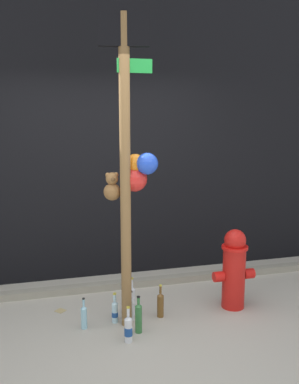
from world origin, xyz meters
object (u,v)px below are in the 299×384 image
(memorial_post, at_px, (129,151))
(bottle_5, at_px, (115,311))
(bottle_6, at_px, (160,304))
(bottle_0, at_px, (139,317))
(bottle_3, at_px, (131,308))
(bottle_2, at_px, (84,316))
(bottle_4, at_px, (128,329))
(bottle_1, at_px, (132,300))
(fire_hydrant, at_px, (234,268))

(memorial_post, bearing_deg, bottle_5, 163.47)
(memorial_post, xyz_separation_m, bottle_6, (0.31, 0.04, -1.54))
(bottle_0, distance_m, bottle_3, 0.26)
(bottle_2, height_order, bottle_4, bottle_4)
(bottle_3, distance_m, bottle_4, 0.41)
(memorial_post, relative_size, bottle_1, 7.47)
(bottle_6, bearing_deg, bottle_5, 179.94)
(bottle_6, bearing_deg, memorial_post, -172.25)
(bottle_2, xyz_separation_m, bottle_4, (0.36, -0.34, 0.00))
(bottle_3, bearing_deg, bottle_0, -87.22)
(bottle_1, bearing_deg, memorial_post, -107.20)
(bottle_3, distance_m, bottle_6, 0.29)
(bottle_4, bearing_deg, bottle_6, 43.26)
(fire_hydrant, xyz_separation_m, bottle_5, (-1.26, -0.02, -0.31))
(memorial_post, height_order, bottle_0, memorial_post)
(fire_hydrant, height_order, bottle_0, fire_hydrant)
(bottle_1, distance_m, bottle_5, 0.23)
(bottle_0, height_order, bottle_4, bottle_0)
(fire_hydrant, bearing_deg, bottle_6, -178.60)
(bottle_4, xyz_separation_m, bottle_5, (-0.05, 0.38, -0.01))
(fire_hydrant, xyz_separation_m, bottle_4, (-1.20, -0.40, -0.30))
(bottle_0, distance_m, bottle_4, 0.19)
(bottle_4, height_order, bottle_5, bottle_4)
(bottle_2, xyz_separation_m, bottle_5, (0.30, 0.04, -0.01))
(bottle_1, height_order, bottle_4, bottle_1)
(fire_hydrant, relative_size, bottle_3, 2.79)
(bottle_6, bearing_deg, bottle_0, -139.01)
(bottle_5, bearing_deg, bottle_1, 30.84)
(bottle_2, distance_m, bottle_6, 0.76)
(bottle_0, height_order, bottle_2, bottle_0)
(bottle_5, bearing_deg, bottle_3, 3.23)
(fire_hydrant, distance_m, bottle_1, 1.10)
(fire_hydrant, bearing_deg, bottle_3, -179.49)
(bottle_6, bearing_deg, bottle_1, 156.11)
(bottle_1, relative_size, bottle_4, 1.18)
(memorial_post, bearing_deg, bottle_6, 7.75)
(bottle_3, bearing_deg, bottle_5, -176.77)
(bottle_3, bearing_deg, bottle_2, -173.54)
(bottle_1, xyz_separation_m, bottle_4, (-0.14, -0.50, -0.04))
(fire_hydrant, height_order, bottle_1, fire_hydrant)
(bottle_3, xyz_separation_m, bottle_6, (0.29, -0.01, 0.01))
(fire_hydrant, bearing_deg, memorial_post, -176.79)
(bottle_0, relative_size, bottle_2, 1.16)
(memorial_post, height_order, bottle_2, memorial_post)
(bottle_1, bearing_deg, bottle_2, -162.16)
(bottle_4, bearing_deg, memorial_post, 74.75)
(memorial_post, bearing_deg, fire_hydrant, 3.21)
(bottle_1, xyz_separation_m, bottle_2, (-0.50, -0.16, -0.04))
(bottle_1, bearing_deg, fire_hydrant, -5.25)
(bottle_0, xyz_separation_m, bottle_1, (0.02, 0.36, 0.01))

